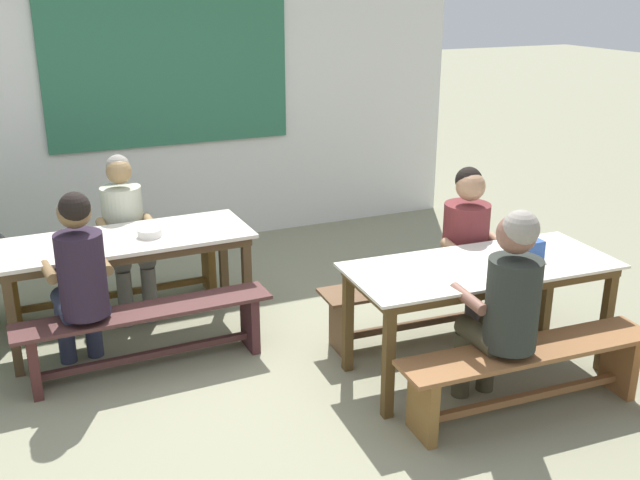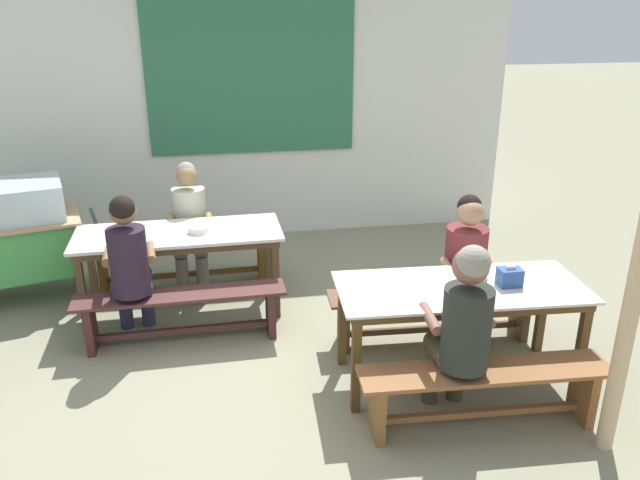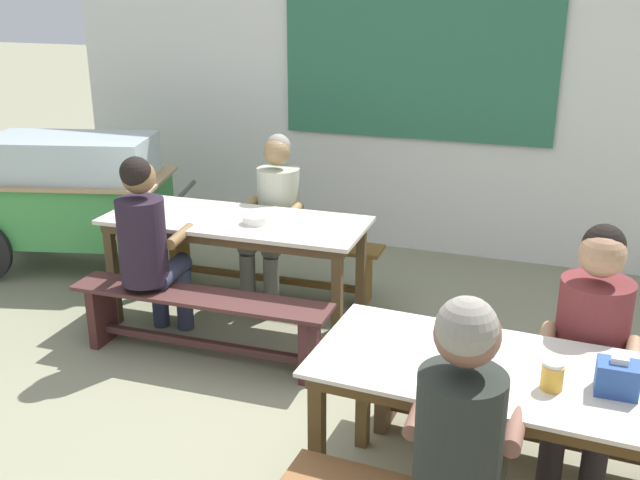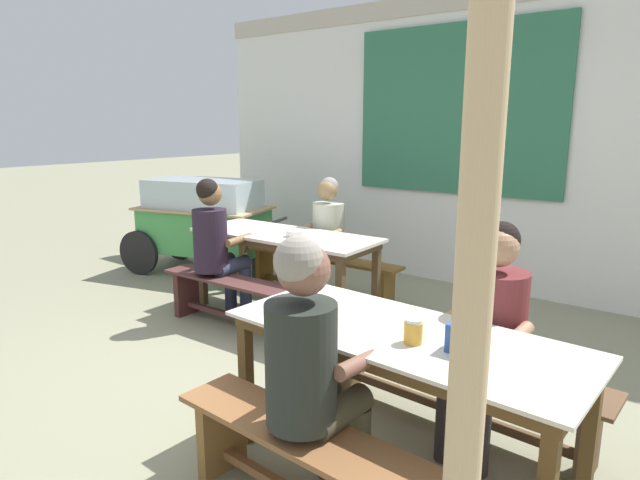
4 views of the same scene
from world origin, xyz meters
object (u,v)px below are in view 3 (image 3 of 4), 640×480
object	(u,v)px
bench_far_front	(200,316)
tissue_box	(617,378)
person_center_facing	(274,211)
food_cart	(73,192)
condiment_jar	(552,376)
person_right_near_table	(590,341)
person_left_back_turned	(148,242)
dining_table_near	(524,389)
bench_far_back	(268,254)
soup_bowl	(256,219)
person_near_front	(461,434)
dining_table_far	(236,230)
bench_near_back	(532,403)

from	to	relation	value
bench_far_front	tissue_box	xyz separation A→B (m)	(2.30, -0.91, 0.53)
person_center_facing	food_cart	bearing A→B (deg)	179.48
person_center_facing	condiment_jar	size ratio (longest dim) A/B	10.50
person_right_near_table	person_center_facing	size ratio (longest dim) A/B	1.01
bench_far_front	person_left_back_turned	xyz separation A→B (m)	(-0.37, 0.06, 0.42)
dining_table_near	bench_far_back	distance (m)	2.83
person_center_facing	soup_bowl	distance (m)	0.54
person_near_front	soup_bowl	distance (m)	2.48
dining_table_near	person_near_front	xyz separation A→B (m)	(-0.18, -0.48, 0.06)
bench_far_front	dining_table_far	bearing A→B (deg)	91.33
bench_near_back	person_center_facing	size ratio (longest dim) A/B	1.42
person_left_back_turned	person_near_front	distance (m)	2.58
dining_table_far	person_center_facing	size ratio (longest dim) A/B	1.45
food_cart	person_near_front	bearing A→B (deg)	-34.61
bench_far_back	bench_near_back	distance (m)	2.47
bench_far_back	soup_bowl	xyz separation A→B (m)	(0.18, -0.60, 0.48)
dining_table_far	food_cart	size ratio (longest dim) A/B	0.91
tissue_box	bench_far_back	bearing A→B (deg)	138.99
bench_far_front	soup_bowl	size ratio (longest dim) A/B	9.75
dining_table_near	tissue_box	world-z (taller)	tissue_box
dining_table_far	person_right_near_table	bearing A→B (deg)	-22.98
bench_far_front	person_near_front	distance (m)	2.29
bench_far_front	food_cart	world-z (taller)	food_cart
dining_table_near	food_cart	bearing A→B (deg)	152.36
soup_bowl	person_left_back_turned	bearing A→B (deg)	-139.86
bench_far_back	soup_bowl	bearing A→B (deg)	-73.08
bench_near_back	soup_bowl	world-z (taller)	soup_bowl
food_cart	tissue_box	size ratio (longest dim) A/B	12.40
bench_far_back	person_right_near_table	bearing A→B (deg)	-33.78
bench_far_back	bench_far_front	bearing A→B (deg)	-88.67
dining_table_far	bench_far_back	size ratio (longest dim) A/B	1.01
person_left_back_turned	person_center_facing	bearing A→B (deg)	65.54
person_right_near_table	person_center_facing	distance (m)	2.57
bench_far_back	condiment_jar	bearing A→B (deg)	-44.73
dining_table_near	person_center_facing	world-z (taller)	person_center_facing
dining_table_near	condiment_jar	world-z (taller)	condiment_jar
person_center_facing	tissue_box	distance (m)	2.96
dining_table_near	tissue_box	bearing A→B (deg)	-7.29
food_cart	dining_table_far	bearing A→B (deg)	-16.26
dining_table_far	person_left_back_turned	size ratio (longest dim) A/B	1.39
food_cart	tissue_box	bearing A→B (deg)	-26.14
bench_far_front	person_right_near_table	size ratio (longest dim) A/B	1.36
bench_far_front	soup_bowl	distance (m)	0.72
food_cart	condiment_jar	world-z (taller)	food_cart
dining_table_near	soup_bowl	xyz separation A→B (m)	(-1.81, 1.38, 0.10)
bench_far_back	person_near_front	distance (m)	3.09
tissue_box	soup_bowl	distance (m)	2.57
bench_far_back	soup_bowl	size ratio (longest dim) A/B	10.20
dining_table_near	person_center_facing	bearing A→B (deg)	135.02
bench_far_front	person_near_front	bearing A→B (deg)	-37.19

